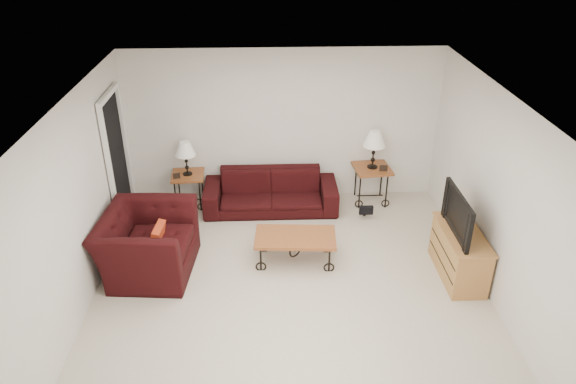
% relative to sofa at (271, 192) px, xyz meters
% --- Properties ---
extents(ground, '(5.00, 5.00, 0.00)m').
position_rel_sofa_xyz_m(ground, '(0.23, -2.02, -0.31)').
color(ground, '#BEB1A2').
rests_on(ground, ground).
extents(wall_back, '(5.00, 0.02, 2.50)m').
position_rel_sofa_xyz_m(wall_back, '(0.23, 0.48, 0.94)').
color(wall_back, silver).
rests_on(wall_back, ground).
extents(wall_front, '(5.00, 0.02, 2.50)m').
position_rel_sofa_xyz_m(wall_front, '(0.23, -4.52, 0.94)').
color(wall_front, silver).
rests_on(wall_front, ground).
extents(wall_left, '(0.02, 5.00, 2.50)m').
position_rel_sofa_xyz_m(wall_left, '(-2.27, -2.02, 0.94)').
color(wall_left, silver).
rests_on(wall_left, ground).
extents(wall_right, '(0.02, 5.00, 2.50)m').
position_rel_sofa_xyz_m(wall_right, '(2.73, -2.02, 0.94)').
color(wall_right, silver).
rests_on(wall_right, ground).
extents(ceiling, '(5.00, 5.00, 0.00)m').
position_rel_sofa_xyz_m(ceiling, '(0.23, -2.02, 2.19)').
color(ceiling, white).
rests_on(ceiling, wall_back).
extents(doorway, '(0.08, 0.94, 2.04)m').
position_rel_sofa_xyz_m(doorway, '(-2.24, -0.37, 0.71)').
color(doorway, black).
rests_on(doorway, ground).
extents(sofa, '(2.12, 0.83, 0.62)m').
position_rel_sofa_xyz_m(sofa, '(0.00, 0.00, 0.00)').
color(sofa, black).
rests_on(sofa, ground).
extents(side_table_left, '(0.54, 0.54, 0.56)m').
position_rel_sofa_xyz_m(side_table_left, '(-1.33, 0.18, -0.03)').
color(side_table_left, brown).
rests_on(side_table_left, ground).
extents(side_table_right, '(0.63, 0.63, 0.63)m').
position_rel_sofa_xyz_m(side_table_right, '(1.65, 0.18, 0.00)').
color(side_table_right, brown).
rests_on(side_table_right, ground).
extents(lamp_left, '(0.33, 0.33, 0.56)m').
position_rel_sofa_xyz_m(lamp_left, '(-1.33, 0.18, 0.53)').
color(lamp_left, black).
rests_on(lamp_left, side_table_left).
extents(lamp_right, '(0.39, 0.39, 0.63)m').
position_rel_sofa_xyz_m(lamp_right, '(1.65, 0.18, 0.63)').
color(lamp_right, black).
rests_on(lamp_right, side_table_right).
extents(photo_frame_left, '(0.11, 0.04, 0.09)m').
position_rel_sofa_xyz_m(photo_frame_left, '(-1.48, 0.03, 0.30)').
color(photo_frame_left, black).
rests_on(photo_frame_left, side_table_left).
extents(photo_frame_right, '(0.13, 0.03, 0.10)m').
position_rel_sofa_xyz_m(photo_frame_right, '(1.80, 0.03, 0.37)').
color(photo_frame_right, black).
rests_on(photo_frame_right, side_table_right).
extents(coffee_table, '(1.13, 0.66, 0.41)m').
position_rel_sofa_xyz_m(coffee_table, '(0.32, -1.49, -0.10)').
color(coffee_table, brown).
rests_on(coffee_table, ground).
extents(armchair, '(1.24, 1.39, 0.84)m').
position_rel_sofa_xyz_m(armchair, '(-1.65, -1.60, 0.11)').
color(armchair, black).
rests_on(armchair, ground).
extents(throw_pillow, '(0.13, 0.39, 0.38)m').
position_rel_sofa_xyz_m(throw_pillow, '(-1.50, -1.65, 0.21)').
color(throw_pillow, red).
rests_on(throw_pillow, armchair).
extents(tv_stand, '(0.46, 1.09, 0.66)m').
position_rel_sofa_xyz_m(tv_stand, '(2.46, -1.88, 0.02)').
color(tv_stand, '#B77344').
rests_on(tv_stand, ground).
extents(television, '(0.13, 0.98, 0.56)m').
position_rel_sofa_xyz_m(television, '(2.44, -1.88, 0.63)').
color(television, black).
rests_on(television, tv_stand).
extents(backpack, '(0.40, 0.35, 0.43)m').
position_rel_sofa_xyz_m(backpack, '(1.48, -0.31, -0.10)').
color(backpack, black).
rests_on(backpack, ground).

